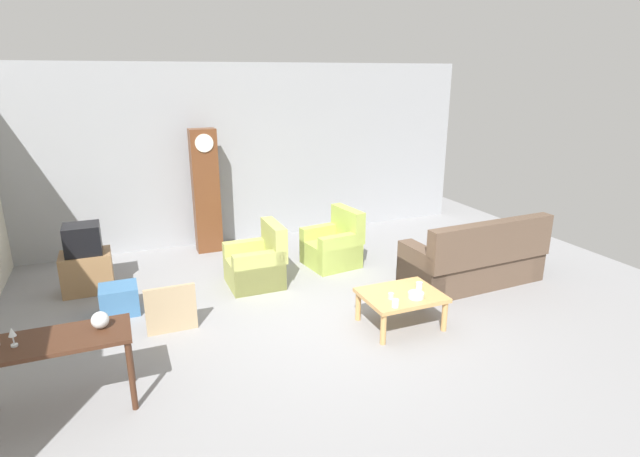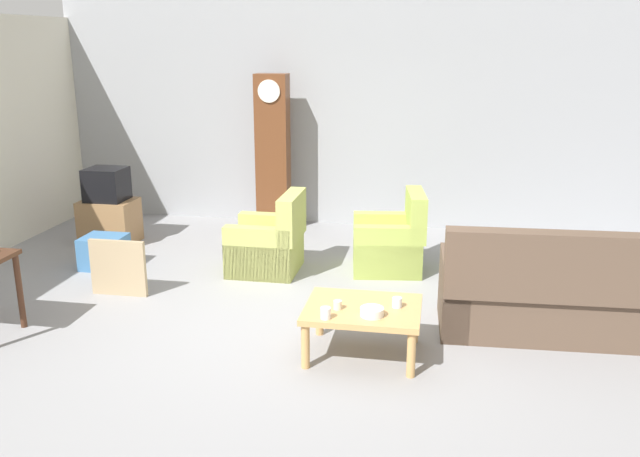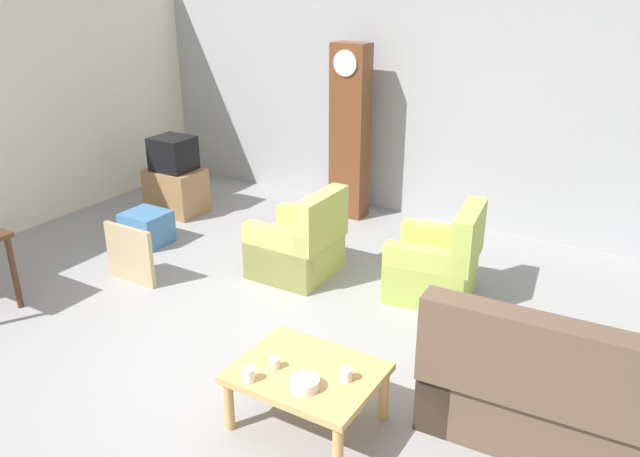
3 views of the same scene
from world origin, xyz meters
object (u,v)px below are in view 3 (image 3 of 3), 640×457
at_px(armchair_olive_near, 299,247).
at_px(storage_box_blue, 147,228).
at_px(cup_cream_tall, 275,363).
at_px(armchair_olive_far, 437,266).
at_px(cup_white_porcelain, 249,374).
at_px(tv_crt, 173,154).
at_px(couch_floral, 591,404).
at_px(bowl_white_stacked, 305,384).
at_px(grandfather_clock, 350,132).
at_px(cup_blue_rimmed, 346,374).
at_px(coffee_table_wood, 307,377).
at_px(tv_stand_cabinet, 177,191).
at_px(framed_picture_leaning, 130,255).

xyz_separation_m(armchair_olive_near, storage_box_blue, (-1.93, -0.22, -0.12)).
height_order(armchair_olive_near, cup_cream_tall, armchair_olive_near).
xyz_separation_m(armchair_olive_far, cup_white_porcelain, (-0.33, -2.51, 0.17)).
bearing_deg(armchair_olive_near, tv_crt, 163.04).
height_order(couch_floral, bowl_white_stacked, couch_floral).
distance_m(grandfather_clock, cup_white_porcelain, 4.27).
relative_size(armchair_olive_far, cup_white_porcelain, 9.86).
distance_m(cup_blue_rimmed, bowl_white_stacked, 0.28).
bearing_deg(cup_blue_rimmed, coffee_table_wood, -172.30).
distance_m(tv_stand_cabinet, cup_cream_tall, 4.37).
bearing_deg(bowl_white_stacked, tv_stand_cabinet, 143.01).
xyz_separation_m(tv_stand_cabinet, bowl_white_stacked, (3.72, -2.80, 0.18)).
relative_size(coffee_table_wood, grandfather_clock, 0.45).
xyz_separation_m(framed_picture_leaning, cup_cream_tall, (2.45, -1.00, 0.17)).
bearing_deg(bowl_white_stacked, cup_white_porcelain, -161.48).
distance_m(armchair_olive_far, storage_box_blue, 3.34).
relative_size(coffee_table_wood, cup_white_porcelain, 10.29).
bearing_deg(armchair_olive_far, tv_stand_cabinet, 173.73).
height_order(tv_stand_cabinet, storage_box_blue, tv_stand_cabinet).
bearing_deg(cup_blue_rimmed, storage_box_blue, 154.68).
xyz_separation_m(tv_crt, storage_box_blue, (0.40, -0.93, -0.60)).
bearing_deg(coffee_table_wood, couch_floral, 22.66).
relative_size(couch_floral, coffee_table_wood, 2.23).
height_order(couch_floral, tv_stand_cabinet, couch_floral).
bearing_deg(coffee_table_wood, cup_cream_tall, -156.00).
bearing_deg(coffee_table_wood, armchair_olive_far, 88.21).
distance_m(armchair_olive_near, bowl_white_stacked, 2.52).
relative_size(armchair_olive_far, coffee_table_wood, 0.96).
bearing_deg(armchair_olive_far, framed_picture_leaning, -154.31).
bearing_deg(framed_picture_leaning, tv_crt, 119.58).
height_order(armchair_olive_far, coffee_table_wood, armchair_olive_far).
height_order(tv_stand_cabinet, bowl_white_stacked, tv_stand_cabinet).
relative_size(cup_cream_tall, bowl_white_stacked, 0.38).
bearing_deg(tv_crt, grandfather_clock, 28.82).
bearing_deg(couch_floral, cup_cream_tall, -157.20).
height_order(couch_floral, grandfather_clock, grandfather_clock).
relative_size(grandfather_clock, bowl_white_stacked, 11.18).
bearing_deg(tv_stand_cabinet, armchair_olive_near, -16.96).
bearing_deg(framed_picture_leaning, couch_floral, -2.69).
xyz_separation_m(couch_floral, coffee_table_wood, (-1.69, -0.71, 0.02)).
bearing_deg(tv_stand_cabinet, couch_floral, -19.85).
xyz_separation_m(tv_stand_cabinet, cup_blue_rimmed, (3.90, -2.59, 0.19)).
relative_size(armchair_olive_far, storage_box_blue, 1.94).
bearing_deg(framed_picture_leaning, cup_cream_tall, -22.14).
xyz_separation_m(grandfather_clock, cup_cream_tall, (1.49, -3.78, -0.61)).
bearing_deg(bowl_white_stacked, armchair_olive_near, 123.66).
bearing_deg(cup_cream_tall, armchair_olive_far, 83.35).
bearing_deg(coffee_table_wood, cup_blue_rimmed, 7.70).
relative_size(couch_floral, armchair_olive_far, 2.32).
distance_m(couch_floral, cup_cream_tall, 2.05).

